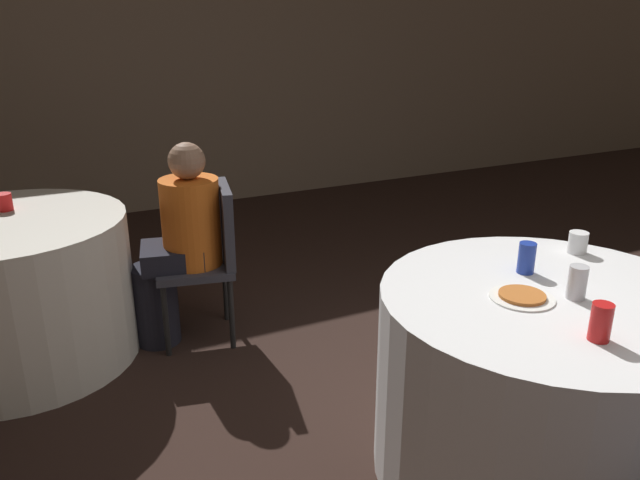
{
  "coord_description": "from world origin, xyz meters",
  "views": [
    {
      "loc": [
        -1.56,
        -1.35,
        1.71
      ],
      "look_at": [
        -0.55,
        0.75,
        0.85
      ],
      "focal_mm": 35.0,
      "sensor_mm": 36.0,
      "label": 1
    }
  ],
  "objects_px": {
    "table_near": "(540,385)",
    "chair_far_east": "(210,249)",
    "soda_can_blue": "(527,258)",
    "soda_can_red": "(601,322)",
    "person_orange_shirt": "(178,247)",
    "soda_can_silver": "(577,282)",
    "table_far": "(15,291)",
    "pizza_plate_near": "(522,296)"
  },
  "relations": [
    {
      "from": "table_near",
      "to": "soda_can_red",
      "type": "distance_m",
      "value": 0.55
    },
    {
      "from": "table_far",
      "to": "pizza_plate_near",
      "type": "xyz_separation_m",
      "value": [
        1.66,
        -1.78,
        0.38
      ]
    },
    {
      "from": "chair_far_east",
      "to": "person_orange_shirt",
      "type": "xyz_separation_m",
      "value": [
        -0.17,
        0.03,
        0.03
      ]
    },
    {
      "from": "table_near",
      "to": "person_orange_shirt",
      "type": "bearing_deg",
      "value": 120.88
    },
    {
      "from": "soda_can_silver",
      "to": "soda_can_blue",
      "type": "distance_m",
      "value": 0.25
    },
    {
      "from": "chair_far_east",
      "to": "pizza_plate_near",
      "type": "distance_m",
      "value": 1.73
    },
    {
      "from": "chair_far_east",
      "to": "pizza_plate_near",
      "type": "bearing_deg",
      "value": -144.38
    },
    {
      "from": "table_far",
      "to": "soda_can_blue",
      "type": "distance_m",
      "value": 2.47
    },
    {
      "from": "person_orange_shirt",
      "to": "pizza_plate_near",
      "type": "height_order",
      "value": "person_orange_shirt"
    },
    {
      "from": "soda_can_blue",
      "to": "soda_can_red",
      "type": "relative_size",
      "value": 1.0
    },
    {
      "from": "table_far",
      "to": "soda_can_silver",
      "type": "relative_size",
      "value": 9.5
    },
    {
      "from": "soda_can_blue",
      "to": "pizza_plate_near",
      "type": "bearing_deg",
      "value": -135.2
    },
    {
      "from": "pizza_plate_near",
      "to": "soda_can_blue",
      "type": "xyz_separation_m",
      "value": [
        0.18,
        0.17,
        0.05
      ]
    },
    {
      "from": "chair_far_east",
      "to": "table_far",
      "type": "bearing_deg",
      "value": 90.0
    },
    {
      "from": "person_orange_shirt",
      "to": "soda_can_silver",
      "type": "xyz_separation_m",
      "value": [
        1.03,
        -1.69,
        0.27
      ]
    },
    {
      "from": "table_near",
      "to": "chair_far_east",
      "type": "distance_m",
      "value": 1.8
    },
    {
      "from": "soda_can_silver",
      "to": "pizza_plate_near",
      "type": "bearing_deg",
      "value": 154.97
    },
    {
      "from": "soda_can_red",
      "to": "table_near",
      "type": "bearing_deg",
      "value": 68.81
    },
    {
      "from": "soda_can_blue",
      "to": "soda_can_red",
      "type": "xyz_separation_m",
      "value": [
        -0.17,
        -0.51,
        0.0
      ]
    },
    {
      "from": "person_orange_shirt",
      "to": "soda_can_silver",
      "type": "bearing_deg",
      "value": -136.75
    },
    {
      "from": "pizza_plate_near",
      "to": "soda_can_red",
      "type": "bearing_deg",
      "value": -89.69
    },
    {
      "from": "table_far",
      "to": "soda_can_blue",
      "type": "height_order",
      "value": "soda_can_blue"
    },
    {
      "from": "table_near",
      "to": "soda_can_silver",
      "type": "xyz_separation_m",
      "value": [
        0.05,
        -0.06,
        0.44
      ]
    },
    {
      "from": "chair_far_east",
      "to": "soda_can_silver",
      "type": "distance_m",
      "value": 1.89
    },
    {
      "from": "table_far",
      "to": "chair_far_east",
      "type": "distance_m",
      "value": 1.0
    },
    {
      "from": "soda_can_blue",
      "to": "person_orange_shirt",
      "type": "bearing_deg",
      "value": 125.75
    },
    {
      "from": "table_near",
      "to": "soda_can_blue",
      "type": "xyz_separation_m",
      "value": [
        0.06,
        0.2,
        0.44
      ]
    },
    {
      "from": "soda_can_blue",
      "to": "soda_can_silver",
      "type": "bearing_deg",
      "value": -91.01
    },
    {
      "from": "person_orange_shirt",
      "to": "pizza_plate_near",
      "type": "xyz_separation_m",
      "value": [
        0.86,
        -1.61,
        0.22
      ]
    },
    {
      "from": "table_near",
      "to": "person_orange_shirt",
      "type": "xyz_separation_m",
      "value": [
        -0.98,
        1.63,
        0.17
      ]
    },
    {
      "from": "person_orange_shirt",
      "to": "table_near",
      "type": "bearing_deg",
      "value": -137.19
    },
    {
      "from": "pizza_plate_near",
      "to": "table_near",
      "type": "bearing_deg",
      "value": -11.55
    },
    {
      "from": "table_near",
      "to": "chair_far_east",
      "type": "relative_size",
      "value": 1.44
    },
    {
      "from": "table_far",
      "to": "pizza_plate_near",
      "type": "distance_m",
      "value": 2.46
    },
    {
      "from": "person_orange_shirt",
      "to": "soda_can_red",
      "type": "bearing_deg",
      "value": -144.21
    },
    {
      "from": "soda_can_silver",
      "to": "soda_can_blue",
      "type": "relative_size",
      "value": 1.0
    },
    {
      "from": "table_far",
      "to": "table_near",
      "type": "bearing_deg",
      "value": -45.36
    },
    {
      "from": "soda_can_blue",
      "to": "soda_can_red",
      "type": "distance_m",
      "value": 0.53
    },
    {
      "from": "table_near",
      "to": "soda_can_blue",
      "type": "distance_m",
      "value": 0.48
    },
    {
      "from": "chair_far_east",
      "to": "table_near",
      "type": "bearing_deg",
      "value": -141.17
    },
    {
      "from": "pizza_plate_near",
      "to": "soda_can_silver",
      "type": "distance_m",
      "value": 0.2
    },
    {
      "from": "person_orange_shirt",
      "to": "chair_far_east",
      "type": "bearing_deg",
      "value": -90.0
    }
  ]
}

